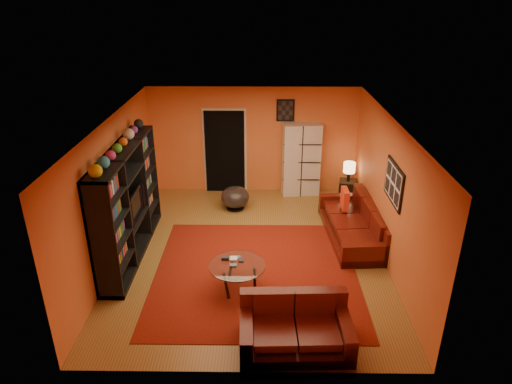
{
  "coord_description": "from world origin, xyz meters",
  "views": [
    {
      "loc": [
        0.19,
        -7.55,
        4.7
      ],
      "look_at": [
        0.09,
        0.1,
        1.24
      ],
      "focal_mm": 32.0,
      "sensor_mm": 36.0,
      "label": 1
    }
  ],
  "objects_px": {
    "entertainment_unit": "(128,203)",
    "table_lamp": "(349,168)",
    "loveseat": "(295,326)",
    "bowl_chair": "(235,197)",
    "coffee_table": "(237,268)",
    "tv": "(132,204)",
    "side_table": "(347,190)",
    "sofa": "(357,224)",
    "storage_cabinet": "(301,160)"
  },
  "relations": [
    {
      "from": "tv",
      "to": "side_table",
      "type": "height_order",
      "value": "tv"
    },
    {
      "from": "entertainment_unit",
      "to": "coffee_table",
      "type": "xyz_separation_m",
      "value": [
        2.07,
        -1.17,
        -0.62
      ]
    },
    {
      "from": "entertainment_unit",
      "to": "table_lamp",
      "type": "bearing_deg",
      "value": 28.08
    },
    {
      "from": "loveseat",
      "to": "storage_cabinet",
      "type": "bearing_deg",
      "value": -7.18
    },
    {
      "from": "storage_cabinet",
      "to": "table_lamp",
      "type": "height_order",
      "value": "storage_cabinet"
    },
    {
      "from": "storage_cabinet",
      "to": "table_lamp",
      "type": "xyz_separation_m",
      "value": [
        1.1,
        -0.39,
        -0.06
      ]
    },
    {
      "from": "tv",
      "to": "loveseat",
      "type": "distance_m",
      "value": 3.88
    },
    {
      "from": "entertainment_unit",
      "to": "sofa",
      "type": "xyz_separation_m",
      "value": [
        4.42,
        0.65,
        -0.77
      ]
    },
    {
      "from": "table_lamp",
      "to": "entertainment_unit",
      "type": "bearing_deg",
      "value": -151.92
    },
    {
      "from": "tv",
      "to": "bowl_chair",
      "type": "bearing_deg",
      "value": -44.36
    },
    {
      "from": "loveseat",
      "to": "storage_cabinet",
      "type": "relative_size",
      "value": 0.9
    },
    {
      "from": "entertainment_unit",
      "to": "coffee_table",
      "type": "distance_m",
      "value": 2.45
    },
    {
      "from": "loveseat",
      "to": "table_lamp",
      "type": "xyz_separation_m",
      "value": [
        1.57,
        4.83,
        0.54
      ]
    },
    {
      "from": "sofa",
      "to": "side_table",
      "type": "relative_size",
      "value": 4.81
    },
    {
      "from": "tv",
      "to": "storage_cabinet",
      "type": "distance_m",
      "value": 4.35
    },
    {
      "from": "sofa",
      "to": "coffee_table",
      "type": "relative_size",
      "value": 2.54
    },
    {
      "from": "sofa",
      "to": "loveseat",
      "type": "bearing_deg",
      "value": -119.4
    },
    {
      "from": "coffee_table",
      "to": "bowl_chair",
      "type": "relative_size",
      "value": 1.45
    },
    {
      "from": "loveseat",
      "to": "side_table",
      "type": "height_order",
      "value": "loveseat"
    },
    {
      "from": "sofa",
      "to": "side_table",
      "type": "bearing_deg",
      "value": 82.61
    },
    {
      "from": "coffee_table",
      "to": "bowl_chair",
      "type": "bearing_deg",
      "value": 93.77
    },
    {
      "from": "loveseat",
      "to": "bowl_chair",
      "type": "bearing_deg",
      "value": 12.1
    },
    {
      "from": "bowl_chair",
      "to": "side_table",
      "type": "bearing_deg",
      "value": 10.65
    },
    {
      "from": "loveseat",
      "to": "coffee_table",
      "type": "xyz_separation_m",
      "value": [
        -0.88,
        1.25,
        0.15
      ]
    },
    {
      "from": "loveseat",
      "to": "sofa",
      "type": "bearing_deg",
      "value": -27.55
    },
    {
      "from": "coffee_table",
      "to": "sofa",
      "type": "bearing_deg",
      "value": 37.69
    },
    {
      "from": "entertainment_unit",
      "to": "coffee_table",
      "type": "bearing_deg",
      "value": -29.44
    },
    {
      "from": "tv",
      "to": "bowl_chair",
      "type": "distance_m",
      "value": 2.69
    },
    {
      "from": "entertainment_unit",
      "to": "storage_cabinet",
      "type": "bearing_deg",
      "value": 39.26
    },
    {
      "from": "sofa",
      "to": "tv",
      "type": "bearing_deg",
      "value": -176.16
    },
    {
      "from": "coffee_table",
      "to": "table_lamp",
      "type": "distance_m",
      "value": 4.36
    },
    {
      "from": "side_table",
      "to": "coffee_table",
      "type": "bearing_deg",
      "value": -124.44
    },
    {
      "from": "sofa",
      "to": "storage_cabinet",
      "type": "bearing_deg",
      "value": 110.82
    },
    {
      "from": "coffee_table",
      "to": "storage_cabinet",
      "type": "xyz_separation_m",
      "value": [
        1.36,
        3.97,
        0.45
      ]
    },
    {
      "from": "bowl_chair",
      "to": "loveseat",
      "type": "bearing_deg",
      "value": -75.91
    },
    {
      "from": "tv",
      "to": "table_lamp",
      "type": "xyz_separation_m",
      "value": [
        4.47,
        2.36,
        -0.17
      ]
    },
    {
      "from": "tv",
      "to": "bowl_chair",
      "type": "height_order",
      "value": "tv"
    },
    {
      "from": "sofa",
      "to": "bowl_chair",
      "type": "distance_m",
      "value": 2.85
    },
    {
      "from": "entertainment_unit",
      "to": "loveseat",
      "type": "relative_size",
      "value": 1.88
    },
    {
      "from": "entertainment_unit",
      "to": "table_lamp",
      "type": "distance_m",
      "value": 5.13
    },
    {
      "from": "loveseat",
      "to": "side_table",
      "type": "bearing_deg",
      "value": -20.03
    },
    {
      "from": "coffee_table",
      "to": "bowl_chair",
      "type": "height_order",
      "value": "bowl_chair"
    },
    {
      "from": "side_table",
      "to": "table_lamp",
      "type": "bearing_deg",
      "value": 0.0
    },
    {
      "from": "loveseat",
      "to": "bowl_chair",
      "type": "height_order",
      "value": "loveseat"
    },
    {
      "from": "entertainment_unit",
      "to": "coffee_table",
      "type": "relative_size",
      "value": 3.17
    },
    {
      "from": "tv",
      "to": "table_lamp",
      "type": "distance_m",
      "value": 5.06
    },
    {
      "from": "loveseat",
      "to": "side_table",
      "type": "distance_m",
      "value": 5.08
    },
    {
      "from": "tv",
      "to": "side_table",
      "type": "xyz_separation_m",
      "value": [
        4.47,
        2.36,
        -0.75
      ]
    },
    {
      "from": "tv",
      "to": "storage_cabinet",
      "type": "relative_size",
      "value": 0.54
    },
    {
      "from": "sofa",
      "to": "side_table",
      "type": "distance_m",
      "value": 1.77
    }
  ]
}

